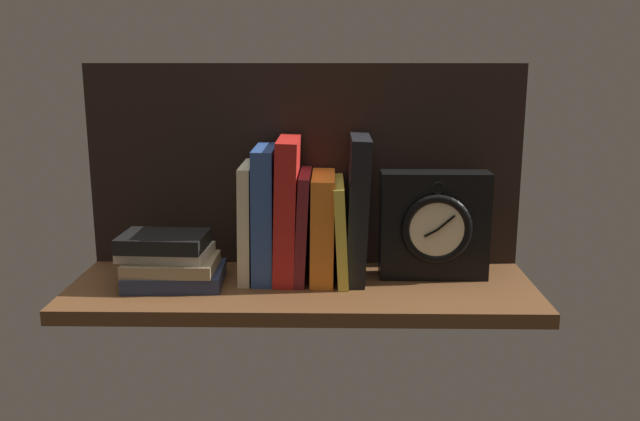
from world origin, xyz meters
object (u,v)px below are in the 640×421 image
(book_orange_pandolfini, at_px, (323,226))
(book_yellow_seinlanguage, at_px, (341,230))
(book_blue_modern, at_px, (265,213))
(book_cream_twain, at_px, (248,221))
(book_black_skeptic, at_px, (357,208))
(book_red_requiem, at_px, (287,209))
(book_maroon_dawkins, at_px, (304,225))
(book_stack_side, at_px, (170,261))
(framed_clock, at_px, (434,225))

(book_orange_pandolfini, relative_size, book_yellow_seinlanguage, 1.06)
(book_blue_modern, height_order, book_yellow_seinlanguage, book_blue_modern)
(book_cream_twain, xyz_separation_m, book_black_skeptic, (0.20, 0.00, 0.02))
(book_red_requiem, height_order, book_yellow_seinlanguage, book_red_requiem)
(book_red_requiem, distance_m, book_orange_pandolfini, 0.07)
(book_blue_modern, bearing_deg, book_orange_pandolfini, 0.00)
(book_red_requiem, height_order, book_orange_pandolfini, book_red_requiem)
(book_orange_pandolfini, distance_m, book_black_skeptic, 0.07)
(book_blue_modern, relative_size, book_maroon_dawkins, 1.23)
(book_red_requiem, bearing_deg, book_stack_side, -166.86)
(book_orange_pandolfini, xyz_separation_m, book_stack_side, (-0.27, -0.05, -0.05))
(book_cream_twain, xyz_separation_m, book_yellow_seinlanguage, (0.17, 0.00, -0.02))
(book_cream_twain, bearing_deg, book_yellow_seinlanguage, 0.00)
(book_maroon_dawkins, height_order, book_black_skeptic, book_black_skeptic)
(book_blue_modern, height_order, book_black_skeptic, book_black_skeptic)
(book_cream_twain, relative_size, book_yellow_seinlanguage, 1.17)
(book_maroon_dawkins, xyz_separation_m, book_yellow_seinlanguage, (0.07, 0.00, -0.01))
(book_maroon_dawkins, bearing_deg, framed_clock, 0.06)
(book_orange_pandolfini, distance_m, framed_clock, 0.20)
(book_maroon_dawkins, relative_size, book_stack_side, 1.06)
(book_blue_modern, xyz_separation_m, framed_clock, (0.31, 0.00, -0.02))
(book_yellow_seinlanguage, relative_size, book_black_skeptic, 0.69)
(book_red_requiem, bearing_deg, book_black_skeptic, 0.00)
(book_black_skeptic, bearing_deg, book_red_requiem, 180.00)
(book_blue_modern, bearing_deg, book_stack_side, -163.84)
(book_blue_modern, bearing_deg, book_yellow_seinlanguage, 0.00)
(book_maroon_dawkins, xyz_separation_m, framed_clock, (0.24, 0.00, 0.00))
(book_orange_pandolfini, relative_size, framed_clock, 0.97)
(book_red_requiem, height_order, book_stack_side, book_red_requiem)
(book_red_requiem, height_order, book_maroon_dawkins, book_red_requiem)
(book_yellow_seinlanguage, height_order, framed_clock, framed_clock)
(book_black_skeptic, distance_m, book_stack_side, 0.35)
(book_yellow_seinlanguage, xyz_separation_m, book_stack_side, (-0.30, -0.05, -0.05))
(book_yellow_seinlanguage, bearing_deg, book_stack_side, -171.00)
(book_blue_modern, bearing_deg, book_maroon_dawkins, 0.00)
(book_blue_modern, height_order, book_orange_pandolfini, book_blue_modern)
(book_stack_side, bearing_deg, book_blue_modern, 16.16)
(book_black_skeptic, bearing_deg, book_blue_modern, 180.00)
(book_cream_twain, distance_m, book_orange_pandolfini, 0.14)
(book_red_requiem, relative_size, book_stack_side, 1.39)
(book_cream_twain, relative_size, framed_clock, 1.07)
(book_maroon_dawkins, xyz_separation_m, book_stack_side, (-0.24, -0.05, -0.05))
(book_maroon_dawkins, bearing_deg, book_red_requiem, 180.00)
(book_cream_twain, height_order, book_red_requiem, book_red_requiem)
(book_red_requiem, xyz_separation_m, book_yellow_seinlanguage, (0.10, 0.00, -0.04))
(book_cream_twain, bearing_deg, book_maroon_dawkins, 0.00)
(book_maroon_dawkins, xyz_separation_m, book_orange_pandolfini, (0.03, 0.00, -0.00))
(book_black_skeptic, relative_size, framed_clock, 1.33)
(book_stack_side, bearing_deg, framed_clock, 5.83)
(book_blue_modern, distance_m, book_red_requiem, 0.04)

